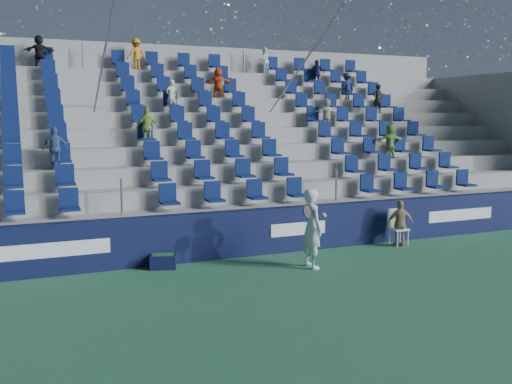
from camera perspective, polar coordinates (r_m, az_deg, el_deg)
ground at (r=12.09m, az=4.34°, el=-9.72°), size 70.00×70.00×0.00m
sponsor_wall at (r=14.72m, az=-1.24°, el=-4.12°), size 24.00×0.32×1.20m
grandstand at (r=19.29m, az=-6.85°, el=3.25°), size 24.00×8.17×6.63m
tennis_player at (r=13.59m, az=5.59°, el=-3.62°), size 0.69×0.71×1.90m
line_judge_chair at (r=16.43m, az=13.90°, el=-3.16°), size 0.48×0.49×1.02m
line_judge at (r=16.30m, az=14.23°, el=-3.05°), size 0.81×0.52×1.28m
ball_bin at (r=13.79m, az=-9.27°, el=-6.80°), size 0.70×0.56×0.34m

